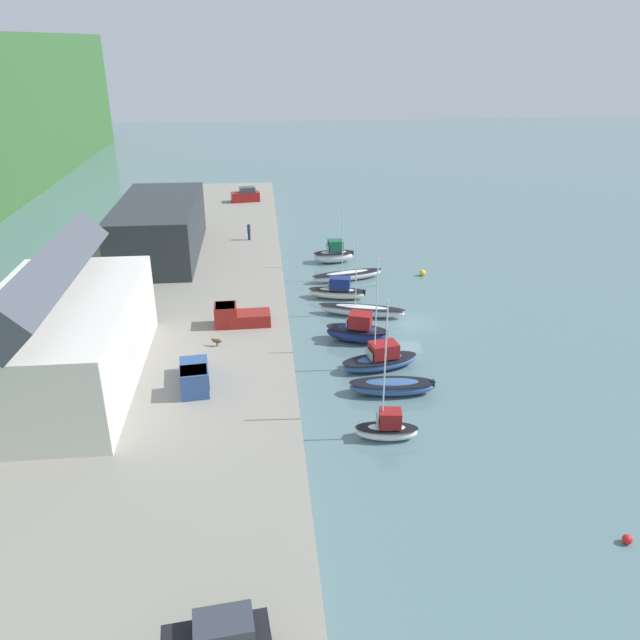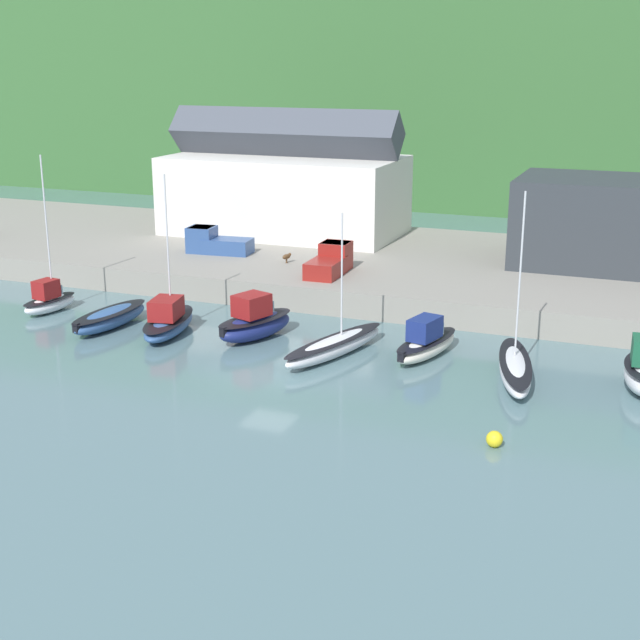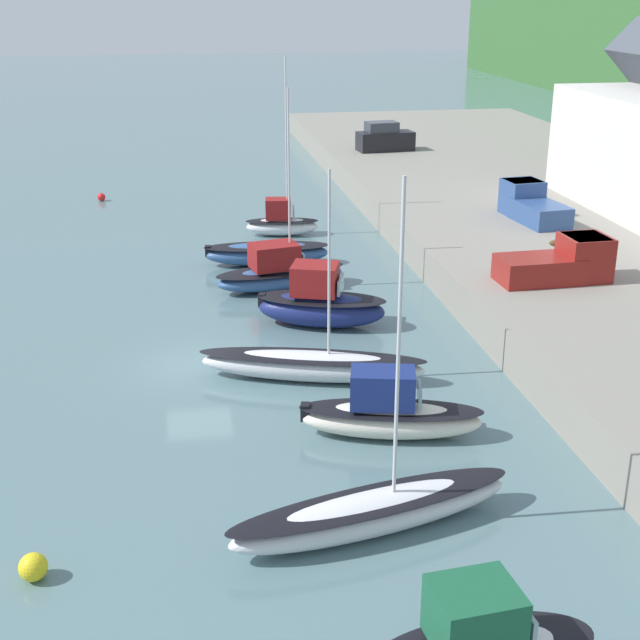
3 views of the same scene
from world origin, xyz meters
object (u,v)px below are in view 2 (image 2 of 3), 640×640
(moored_boat_6, at_px, (515,368))
(pickup_truck_0, at_px, (331,261))
(moored_boat_3, at_px, (255,322))
(mooring_buoy_0, at_px, (494,439))
(moored_boat_5, at_px, (426,343))
(moored_boat_2, at_px, (168,321))
(pickup_truck_1, at_px, (214,242))
(dog_on_quay, at_px, (287,257))
(moored_boat_0, at_px, (49,300))
(moored_boat_4, at_px, (335,346))
(moored_boat_1, at_px, (110,318))

(moored_boat_6, xyz_separation_m, pickup_truck_0, (-14.35, 11.48, 1.91))
(moored_boat_3, bearing_deg, mooring_buoy_0, -12.87)
(moored_boat_3, distance_m, moored_boat_5, 10.04)
(moored_boat_2, xyz_separation_m, pickup_truck_1, (-4.46, 14.13, 1.70))
(moored_boat_3, height_order, pickup_truck_0, pickup_truck_0)
(moored_boat_5, distance_m, mooring_buoy_0, 11.73)
(dog_on_quay, bearing_deg, moored_boat_5, -24.10)
(moored_boat_0, relative_size, moored_boat_5, 1.62)
(pickup_truck_1, height_order, mooring_buoy_0, pickup_truck_1)
(moored_boat_0, relative_size, moored_boat_6, 1.05)
(pickup_truck_1, bearing_deg, moored_boat_4, -140.01)
(moored_boat_2, xyz_separation_m, pickup_truck_0, (5.84, 11.38, 1.70))
(moored_boat_4, distance_m, moored_boat_5, 4.96)
(moored_boat_4, height_order, pickup_truck_1, moored_boat_4)
(moored_boat_0, height_order, pickup_truck_1, moored_boat_0)
(moored_boat_3, height_order, moored_boat_5, moored_boat_3)
(moored_boat_4, bearing_deg, moored_boat_0, -167.76)
(mooring_buoy_0, bearing_deg, moored_boat_3, 148.28)
(moored_boat_2, distance_m, dog_on_quay, 13.17)
(moored_boat_2, distance_m, mooring_buoy_0, 22.56)
(moored_boat_0, relative_size, moored_boat_4, 1.17)
(moored_boat_6, bearing_deg, moored_boat_3, 162.52)
(moored_boat_4, xyz_separation_m, moored_boat_5, (4.64, 1.73, 0.21))
(moored_boat_0, distance_m, pickup_truck_0, 18.45)
(mooring_buoy_0, bearing_deg, dog_on_quay, 131.19)
(pickup_truck_0, height_order, dog_on_quay, pickup_truck_0)
(moored_boat_1, relative_size, mooring_buoy_0, 9.32)
(moored_boat_4, relative_size, dog_on_quay, 9.57)
(moored_boat_1, bearing_deg, moored_boat_2, 6.65)
(moored_boat_6, relative_size, dog_on_quay, 10.70)
(moored_boat_4, relative_size, mooring_buoy_0, 11.97)
(moored_boat_0, relative_size, moored_boat_3, 1.69)
(moored_boat_6, bearing_deg, moored_boat_4, 167.24)
(moored_boat_1, bearing_deg, moored_boat_4, 4.26)
(moored_boat_5, distance_m, dog_on_quay, 17.50)
(moored_boat_1, xyz_separation_m, pickup_truck_1, (-0.52, 14.30, 1.89))
(moored_boat_4, height_order, moored_boat_6, moored_boat_6)
(moored_boat_1, bearing_deg, moored_boat_5, 9.42)
(moored_boat_1, xyz_separation_m, moored_boat_3, (9.03, 1.24, 0.37))
(moored_boat_5, relative_size, pickup_truck_1, 1.24)
(moored_boat_2, distance_m, pickup_truck_1, 14.92)
(pickup_truck_1, relative_size, mooring_buoy_0, 6.97)
(moored_boat_4, bearing_deg, moored_boat_5, 36.81)
(moored_boat_3, xyz_separation_m, moored_boat_4, (5.38, -1.22, -0.39))
(moored_boat_0, distance_m, mooring_buoy_0, 31.95)
(moored_boat_1, distance_m, moored_boat_2, 3.95)
(moored_boat_4, height_order, mooring_buoy_0, moored_boat_4)
(moored_boat_0, height_order, pickup_truck_0, moored_boat_0)
(moored_boat_3, height_order, moored_boat_4, moored_boat_4)
(moored_boat_1, distance_m, moored_boat_3, 9.12)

